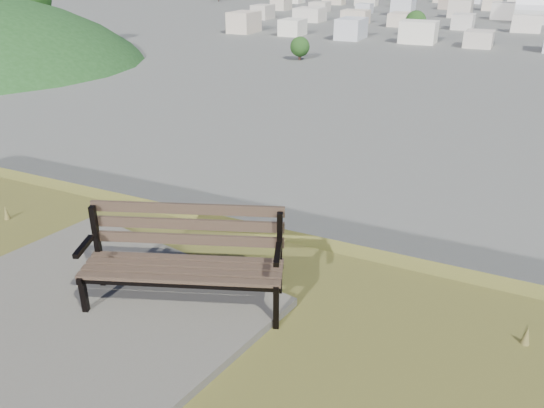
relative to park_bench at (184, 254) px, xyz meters
The scene contains 3 objects.
park_bench is the anchor object (origin of this frame).
city_blocks 392.63m from the park_bench, 89.90° to the left, with size 395.00×361.00×7.00m.
city_trees 318.28m from the park_bench, 94.64° to the left, with size 406.52×387.20×9.98m.
Camera 1 is at (1.95, -1.19, 28.15)m, focal length 35.00 mm.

